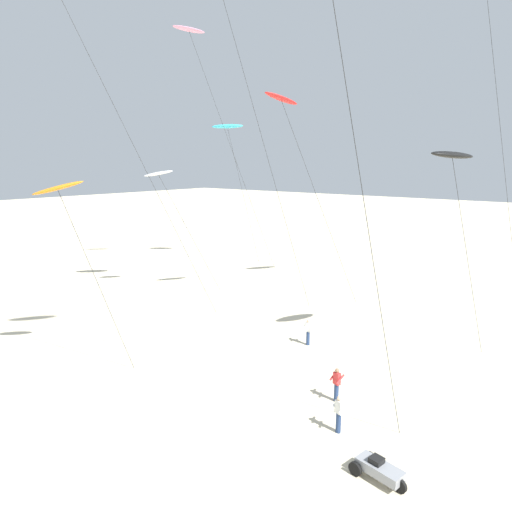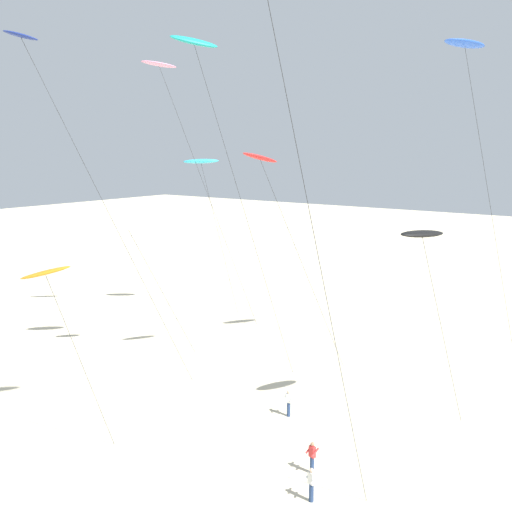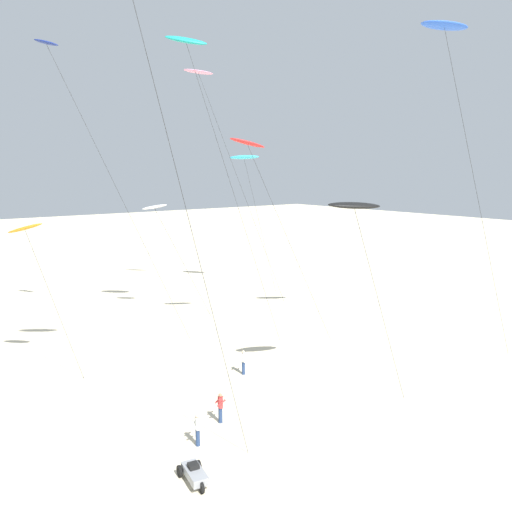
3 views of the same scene
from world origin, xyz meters
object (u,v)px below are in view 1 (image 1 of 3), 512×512
at_px(kite_flyer_middle, 339,413).
at_px(kite_flyer_furthest, 308,331).
at_px(kite_orange, 58,190).
at_px(kite_black, 453,156).
at_px(kite_cyan, 228,127).
at_px(kite_pink, 190,33).
at_px(beach_buggy, 379,469).
at_px(kite_red, 282,101).
at_px(kite_flyer_nearest, 337,384).
at_px(kite_white, 159,175).

bearing_deg(kite_flyer_middle, kite_flyer_furthest, 129.79).
bearing_deg(kite_orange, kite_black, 44.20).
bearing_deg(kite_cyan, kite_flyer_middle, -40.22).
height_order(kite_pink, beach_buggy, kite_pink).
distance_m(kite_red, kite_flyer_furthest, 15.99).
bearing_deg(beach_buggy, kite_pink, 147.69).
relative_size(kite_black, kite_red, 0.74).
bearing_deg(kite_pink, beach_buggy, -32.31).
relative_size(kite_pink, kite_flyer_middle, 13.95).
distance_m(kite_cyan, kite_flyer_middle, 35.57).
bearing_deg(kite_flyer_furthest, beach_buggy, -46.20).
height_order(kite_red, kite_flyer_furthest, kite_red).
distance_m(kite_cyan, kite_flyer_nearest, 33.40).
relative_size(kite_cyan, beach_buggy, 7.15).
bearing_deg(kite_pink, kite_black, -11.84).
distance_m(kite_orange, kite_white, 14.86).
height_order(kite_cyan, kite_flyer_furthest, kite_cyan).
xyz_separation_m(kite_white, kite_flyer_furthest, (15.28, -1.42, -9.28)).
xyz_separation_m(kite_black, kite_flyer_furthest, (-6.87, -2.74, -10.60)).
height_order(kite_white, beach_buggy, kite_white).
relative_size(kite_pink, kite_flyer_furthest, 13.95).
xyz_separation_m(kite_flyer_middle, kite_flyer_furthest, (-5.89, 7.07, 0.00)).
xyz_separation_m(kite_cyan, kite_flyer_middle, (24.98, -21.13, -13.96)).
bearing_deg(kite_flyer_middle, kite_pink, 147.85).
distance_m(kite_flyer_furthest, beach_buggy, 12.12).
bearing_deg(kite_red, kite_black, -7.36).
distance_m(kite_red, beach_buggy, 24.06).
bearing_deg(kite_pink, kite_white, -67.24).
relative_size(kite_black, kite_cyan, 0.78).
relative_size(kite_orange, beach_buggy, 4.89).
relative_size(kite_black, kite_pink, 0.51).
distance_m(kite_red, kite_flyer_middle, 21.51).
relative_size(kite_pink, beach_buggy, 10.99).
bearing_deg(kite_white, beach_buggy, -23.24).
height_order(kite_white, kite_red, kite_red).
xyz_separation_m(kite_black, kite_red, (-12.08, 1.56, 3.89)).
xyz_separation_m(kite_flyer_middle, beach_buggy, (2.50, -1.67, -0.46)).
height_order(kite_pink, kite_red, kite_pink).
xyz_separation_m(kite_white, beach_buggy, (23.66, -10.16, -9.74)).
height_order(kite_pink, kite_flyer_nearest, kite_pink).
distance_m(kite_white, kite_pink, 14.28).
distance_m(kite_orange, kite_flyer_middle, 16.65).
xyz_separation_m(kite_orange, kite_white, (-7.76, 12.67, 0.33)).
xyz_separation_m(kite_orange, kite_flyer_furthest, (7.52, 11.25, -8.95)).
height_order(kite_white, kite_flyer_furthest, kite_white).
relative_size(kite_flyer_nearest, kite_flyer_middle, 1.00).
height_order(kite_black, kite_pink, kite_pink).
height_order(kite_black, beach_buggy, kite_black).
height_order(kite_orange, kite_pink, kite_pink).
distance_m(kite_black, kite_cyan, 28.52).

